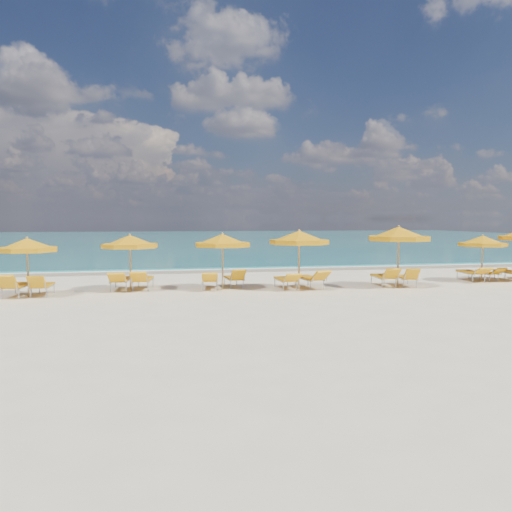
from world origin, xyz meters
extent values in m
plane|color=beige|center=(0.00, 0.00, 0.00)|extent=(120.00, 120.00, 0.00)
cube|color=#147373|center=(0.00, 48.00, 0.00)|extent=(120.00, 80.00, 0.30)
cube|color=tan|center=(0.00, 7.40, 0.00)|extent=(120.00, 2.60, 0.01)
cube|color=white|center=(0.00, 8.20, 0.00)|extent=(120.00, 1.20, 0.03)
cube|color=white|center=(-6.00, 17.00, 0.00)|extent=(14.00, 0.36, 0.05)
cube|color=white|center=(8.00, 24.00, 0.00)|extent=(18.00, 0.30, 0.05)
cylinder|color=tan|center=(-8.61, -0.37, 1.03)|extent=(0.06, 0.06, 2.06)
cone|color=orange|center=(-8.61, -0.37, 1.89)|extent=(2.53, 2.53, 0.41)
cylinder|color=orange|center=(-8.61, -0.37, 1.69)|extent=(2.56, 2.56, 0.16)
sphere|color=tan|center=(-8.61, -0.37, 2.10)|extent=(0.09, 0.09, 0.09)
cylinder|color=tan|center=(-5.13, 0.55, 1.06)|extent=(0.07, 0.07, 2.11)
cone|color=orange|center=(-5.13, 0.55, 1.94)|extent=(2.67, 2.67, 0.42)
cylinder|color=orange|center=(-5.13, 0.55, 1.74)|extent=(2.70, 2.70, 0.17)
sphere|color=tan|center=(-5.13, 0.55, 2.16)|extent=(0.09, 0.09, 0.09)
cylinder|color=tan|center=(-1.59, 0.26, 1.07)|extent=(0.07, 0.07, 2.14)
cone|color=orange|center=(-1.59, 0.26, 1.97)|extent=(2.89, 2.89, 0.43)
cylinder|color=orange|center=(-1.59, 0.26, 1.76)|extent=(2.91, 2.91, 0.17)
sphere|color=tan|center=(-1.59, 0.26, 2.19)|extent=(0.10, 0.10, 0.10)
cylinder|color=tan|center=(1.35, -0.36, 1.14)|extent=(0.07, 0.07, 2.27)
cone|color=orange|center=(1.35, -0.36, 2.09)|extent=(2.99, 2.99, 0.45)
cylinder|color=orange|center=(1.35, -0.36, 1.87)|extent=(3.02, 3.02, 0.18)
sphere|color=tan|center=(1.35, -0.36, 2.32)|extent=(0.10, 0.10, 0.10)
cylinder|color=tan|center=(5.45, -0.58, 1.21)|extent=(0.08, 0.08, 2.41)
cone|color=orange|center=(5.45, -0.58, 2.22)|extent=(2.61, 2.61, 0.48)
cylinder|color=orange|center=(5.45, -0.58, 1.98)|extent=(2.63, 2.63, 0.19)
sphere|color=tan|center=(5.45, -0.58, 2.47)|extent=(0.11, 0.11, 0.11)
cylinder|color=tan|center=(10.01, 0.46, 1.00)|extent=(0.06, 0.06, 1.99)
cone|color=orange|center=(10.01, 0.46, 1.84)|extent=(2.32, 2.32, 0.40)
cylinder|color=orange|center=(10.01, 0.46, 1.64)|extent=(2.34, 2.34, 0.16)
sphere|color=tan|center=(10.01, 0.46, 2.04)|extent=(0.09, 0.09, 0.09)
cube|color=orange|center=(-9.06, -0.05, 0.39)|extent=(0.74, 1.41, 0.08)
cube|color=orange|center=(-9.15, -0.94, 0.63)|extent=(0.65, 0.56, 0.52)
cube|color=orange|center=(-8.20, 0.00, 0.37)|extent=(0.60, 1.29, 0.08)
cube|color=orange|center=(-8.22, -0.84, 0.58)|extent=(0.58, 0.49, 0.48)
cube|color=orange|center=(-5.53, 0.97, 0.40)|extent=(0.72, 1.44, 0.09)
cube|color=orange|center=(-5.60, 0.00, 0.59)|extent=(0.66, 0.64, 0.43)
cube|color=orange|center=(-4.66, 0.95, 0.40)|extent=(0.80, 1.46, 0.09)
cube|color=orange|center=(-4.79, 0.01, 0.59)|extent=(0.69, 0.66, 0.45)
cube|color=orange|center=(-2.07, 0.56, 0.38)|extent=(0.72, 1.38, 0.08)
cube|color=orange|center=(-2.16, -0.36, 0.56)|extent=(0.65, 0.62, 0.41)
cube|color=orange|center=(-1.06, 0.93, 0.36)|extent=(0.65, 1.29, 0.08)
cube|color=orange|center=(-1.00, 0.10, 0.57)|extent=(0.59, 0.51, 0.47)
cube|color=orange|center=(0.89, 0.00, 0.38)|extent=(0.64, 1.34, 0.08)
cube|color=orange|center=(0.93, -0.92, 0.54)|extent=(0.61, 0.60, 0.38)
cube|color=orange|center=(1.88, 0.03, 0.41)|extent=(0.89, 1.50, 0.09)
cube|color=orange|center=(2.07, -0.92, 0.59)|extent=(0.73, 0.71, 0.44)
cube|color=orange|center=(5.08, 0.01, 0.39)|extent=(0.71, 1.41, 0.08)
cube|color=orange|center=(5.00, -0.92, 0.60)|extent=(0.65, 0.59, 0.47)
cube|color=orange|center=(5.99, -0.21, 0.36)|extent=(0.79, 1.34, 0.08)
cube|color=orange|center=(5.82, -1.02, 0.58)|extent=(0.64, 0.56, 0.48)
cube|color=orange|center=(9.66, 0.78, 0.40)|extent=(0.71, 1.42, 0.08)
cube|color=orange|center=(9.59, -0.19, 0.54)|extent=(0.66, 0.67, 0.35)
cube|color=orange|center=(10.48, 0.95, 0.34)|extent=(0.68, 1.23, 0.07)
cube|color=orange|center=(10.60, 0.14, 0.48)|extent=(0.59, 0.58, 0.34)
cube|color=orange|center=(11.53, 0.66, 0.39)|extent=(0.65, 1.38, 0.08)
camera|label=1|loc=(-4.10, -19.15, 2.77)|focal=35.00mm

